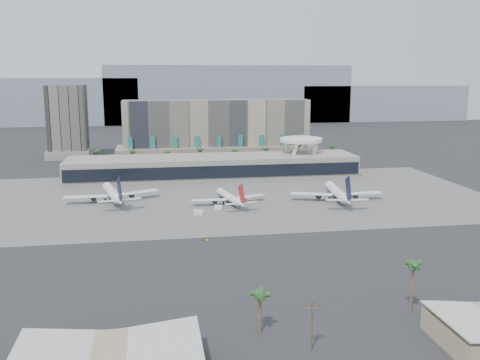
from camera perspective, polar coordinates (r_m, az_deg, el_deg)
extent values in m
plane|color=#232326|center=(212.10, 0.56, -5.14)|extent=(900.00, 900.00, 0.00)
cube|color=#5B5B59|center=(264.67, -1.49, -1.81)|extent=(260.00, 130.00, 0.06)
cube|color=gray|center=(686.65, -21.73, 7.78)|extent=(260.00, 60.00, 55.00)
cube|color=gray|center=(677.58, -1.29, 9.16)|extent=(300.00, 60.00, 70.00)
cube|color=gray|center=(733.44, 14.53, 7.99)|extent=(220.00, 60.00, 45.00)
cube|color=tan|center=(380.10, -2.50, 5.39)|extent=(130.00, 22.00, 42.00)
cube|color=tan|center=(380.11, -2.44, 2.96)|extent=(140.00, 30.00, 10.00)
cube|color=#227774|center=(367.26, -11.60, 3.07)|extent=(3.00, 2.00, 18.00)
cube|color=#227774|center=(366.96, -9.26, 3.15)|extent=(3.00, 2.00, 18.00)
cube|color=#227774|center=(367.27, -6.91, 3.22)|extent=(3.00, 2.00, 18.00)
cube|color=#227774|center=(368.19, -4.58, 3.29)|extent=(3.00, 2.00, 18.00)
cube|color=#227774|center=(369.72, -2.26, 3.35)|extent=(3.00, 2.00, 18.00)
cube|color=#227774|center=(371.85, 0.04, 3.40)|extent=(3.00, 2.00, 18.00)
cube|color=#227774|center=(374.56, 2.31, 3.45)|extent=(3.00, 2.00, 18.00)
cube|color=#227774|center=(377.86, 4.54, 3.49)|extent=(3.00, 2.00, 18.00)
cube|color=#227774|center=(381.71, 6.73, 3.53)|extent=(3.00, 2.00, 18.00)
cube|color=black|center=(406.28, -17.89, 5.94)|extent=(26.00, 26.00, 52.00)
cube|color=#A49A90|center=(408.85, -17.70, 2.74)|extent=(30.00, 30.00, 6.00)
cube|color=#A49A90|center=(317.00, -2.86, 1.47)|extent=(170.00, 32.00, 12.00)
cube|color=black|center=(301.25, -2.50, 0.86)|extent=(168.00, 0.60, 7.00)
cube|color=black|center=(315.85, -2.87, 2.76)|extent=(170.00, 12.00, 2.50)
cylinder|color=white|center=(340.41, 7.22, 2.92)|extent=(6.98, 6.99, 21.89)
cylinder|color=white|center=(337.02, 5.15, 2.88)|extent=(6.98, 6.99, 21.89)
cylinder|color=white|center=(324.86, 5.70, 2.56)|extent=(6.98, 6.99, 21.89)
cylinder|color=white|center=(328.37, 7.85, 2.60)|extent=(6.98, 6.99, 21.89)
cylinder|color=white|center=(331.40, 6.52, 4.28)|extent=(26.00, 26.00, 2.20)
cylinder|color=white|center=(331.24, 6.52, 4.51)|extent=(16.00, 16.00, 1.20)
cylinder|color=brown|center=(351.33, -14.95, 2.06)|extent=(0.70, 0.70, 12.00)
sphere|color=#225524|center=(350.50, -14.99, 2.98)|extent=(2.80, 2.80, 2.80)
cylinder|color=brown|center=(349.83, -11.36, 2.19)|extent=(0.70, 0.70, 12.00)
sphere|color=#225524|center=(349.00, -11.39, 3.11)|extent=(2.80, 2.80, 2.80)
cylinder|color=brown|center=(349.71, -7.75, 2.30)|extent=(0.70, 0.70, 12.00)
sphere|color=#225524|center=(348.88, -7.78, 3.23)|extent=(2.80, 2.80, 2.80)
cylinder|color=brown|center=(350.88, -4.32, 2.40)|extent=(0.70, 0.70, 12.00)
sphere|color=#225524|center=(350.05, -4.34, 3.32)|extent=(2.80, 2.80, 2.80)
cylinder|color=brown|center=(353.60, -0.60, 2.50)|extent=(0.70, 0.70, 12.00)
sphere|color=#225524|center=(352.78, -0.61, 3.42)|extent=(2.80, 2.80, 2.80)
cylinder|color=brown|center=(357.57, 2.89, 2.59)|extent=(0.70, 0.70, 12.00)
sphere|color=#225524|center=(356.75, 2.90, 3.49)|extent=(2.80, 2.80, 2.80)
cylinder|color=brown|center=(362.82, 6.29, 2.66)|extent=(0.70, 0.70, 12.00)
sphere|color=#225524|center=(362.02, 6.31, 3.55)|extent=(2.80, 2.80, 2.80)
cylinder|color=brown|center=(369.64, 9.73, 2.72)|extent=(0.70, 0.70, 12.00)
sphere|color=#225524|center=(368.86, 9.76, 3.60)|extent=(2.80, 2.80, 2.80)
cube|color=silver|center=(113.61, -18.64, -17.47)|extent=(18.65, 22.60, 2.30)
cube|color=silver|center=(112.03, -9.08, -17.42)|extent=(18.65, 22.60, 2.30)
cube|color=silver|center=(133.58, 23.78, -13.60)|extent=(15.55, 20.60, 1.98)
cylinder|color=#4C3826|center=(122.08, 7.65, -15.05)|extent=(0.44, 0.44, 12.00)
cube|color=#4C3826|center=(120.12, 7.71, -13.08)|extent=(3.20, 0.22, 0.22)
cylinder|color=slate|center=(119.99, 7.32, -13.62)|extent=(0.56, 0.56, 0.90)
cylinder|color=slate|center=(120.23, 7.75, -13.58)|extent=(0.56, 0.56, 0.90)
cylinder|color=slate|center=(120.48, 8.17, -13.54)|extent=(0.56, 0.56, 0.90)
cylinder|color=black|center=(119.64, 7.05, -13.03)|extent=(0.12, 0.12, 0.30)
cylinder|color=black|center=(120.41, 8.37, -12.90)|extent=(0.12, 0.12, 0.30)
cylinder|color=white|center=(262.93, -13.50, -1.32)|extent=(11.30, 30.75, 4.48)
cylinder|color=black|center=(262.97, -13.49, -1.35)|extent=(11.08, 30.13, 4.39)
cone|color=white|center=(279.87, -14.07, -0.59)|extent=(5.50, 5.92, 4.48)
cone|color=white|center=(243.84, -12.75, -2.18)|extent=(6.65, 10.83, 4.48)
cube|color=white|center=(260.46, -16.12, -1.72)|extent=(20.23, 4.88, 0.39)
cube|color=white|center=(264.10, -10.81, -1.30)|extent=(20.14, 12.61, 0.39)
cylinder|color=black|center=(261.60, -15.39, -1.88)|extent=(3.42, 4.92, 2.46)
cylinder|color=black|center=(264.25, -11.54, -1.57)|extent=(3.42, 4.92, 2.46)
cube|color=black|center=(240.96, -12.74, -0.92)|extent=(2.86, 10.02, 11.78)
cube|color=white|center=(241.88, -13.89, -2.20)|extent=(9.14, 3.26, 0.28)
cube|color=white|center=(243.49, -11.55, -2.01)|extent=(9.24, 5.53, 0.28)
cylinder|color=black|center=(275.10, -13.86, -1.45)|extent=(0.56, 0.56, 1.79)
cylinder|color=black|center=(262.03, -14.20, -2.10)|extent=(0.78, 0.78, 1.79)
cylinder|color=black|center=(263.09, -12.66, -1.97)|extent=(0.78, 0.78, 1.79)
cylinder|color=white|center=(250.79, -1.25, -1.79)|extent=(8.52, 24.69, 3.59)
cylinder|color=black|center=(250.82, -1.25, -1.82)|extent=(8.35, 24.20, 3.52)
cone|color=white|center=(263.71, -2.29, -1.15)|extent=(4.34, 4.69, 3.59)
cone|color=white|center=(236.31, 0.06, -2.54)|extent=(5.16, 8.64, 3.59)
cube|color=white|center=(246.99, -3.33, -2.14)|extent=(16.16, 3.64, 0.31)
cube|color=white|center=(253.54, 0.92, -1.77)|extent=(16.22, 9.80, 0.31)
cylinder|color=black|center=(248.43, -2.77, -2.27)|extent=(2.67, 3.92, 1.97)
cylinder|color=black|center=(253.18, 0.32, -2.00)|extent=(2.67, 3.92, 1.97)
cube|color=#AE131C|center=(234.02, 0.18, -1.50)|extent=(2.11, 8.07, 9.45)
cube|color=white|center=(234.00, -0.78, -2.57)|extent=(7.29, 2.44, 0.22)
cube|color=white|center=(236.85, 1.05, -2.40)|extent=(7.42, 4.29, 0.22)
cylinder|color=black|center=(260.12, -1.96, -1.89)|extent=(0.45, 0.45, 1.44)
cylinder|color=black|center=(249.62, -1.79, -2.45)|extent=(0.63, 0.63, 1.44)
cylinder|color=black|center=(251.52, -0.56, -2.34)|extent=(0.63, 0.63, 1.44)
cylinder|color=white|center=(261.88, 10.23, -1.23)|extent=(7.56, 30.78, 4.47)
cylinder|color=black|center=(261.91, 10.23, -1.27)|extent=(7.41, 30.17, 4.38)
cone|color=white|center=(278.50, 9.39, -0.46)|extent=(4.96, 5.46, 4.47)
cone|color=white|center=(243.19, 11.32, -2.16)|extent=(5.47, 10.46, 4.47)
cube|color=white|center=(258.33, 7.63, -1.48)|extent=(20.52, 10.42, 0.39)
cube|color=white|center=(264.14, 12.87, -1.38)|extent=(20.48, 6.60, 0.39)
cylinder|color=black|center=(259.77, 8.33, -1.68)|extent=(2.90, 4.70, 2.46)
cylinder|color=black|center=(263.99, 12.13, -1.60)|extent=(2.90, 4.70, 2.46)
cube|color=black|center=(240.35, 11.47, -0.90)|extent=(1.59, 10.15, 11.77)
cube|color=white|center=(240.78, 10.23, -2.11)|extent=(9.27, 4.53, 0.28)
cube|color=white|center=(243.35, 12.54, -2.06)|extent=(9.03, 2.79, 0.28)
cylinder|color=black|center=(273.83, 9.63, -1.34)|extent=(0.56, 0.56, 1.79)
cylinder|color=black|center=(260.69, 9.50, -1.97)|extent=(0.78, 0.78, 1.79)
cylinder|color=black|center=(262.37, 11.02, -1.94)|extent=(0.78, 0.78, 1.79)
cube|color=silver|center=(232.06, -4.47, -3.46)|extent=(4.50, 2.79, 2.05)
cube|color=white|center=(240.61, -2.35, -2.93)|extent=(3.81, 2.58, 1.81)
cube|color=black|center=(196.34, -3.56, -6.37)|extent=(2.12, 0.71, 0.96)
cube|color=yellow|center=(196.18, -3.56, -6.39)|extent=(1.51, 0.36, 0.58)
cylinder|color=black|center=(196.33, -3.79, -6.43)|extent=(0.12, 0.12, 0.58)
cylinder|color=black|center=(196.47, -3.34, -6.42)|extent=(0.12, 0.12, 0.58)
cylinder|color=brown|center=(129.27, 2.15, -14.02)|extent=(0.70, 0.70, 9.41)
sphere|color=#225524|center=(127.45, 2.16, -12.23)|extent=(2.80, 2.80, 2.80)
cylinder|color=brown|center=(144.93, 17.86, -10.94)|extent=(0.70, 0.70, 12.94)
sphere|color=#225524|center=(142.77, 18.01, -8.64)|extent=(2.80, 2.80, 2.80)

